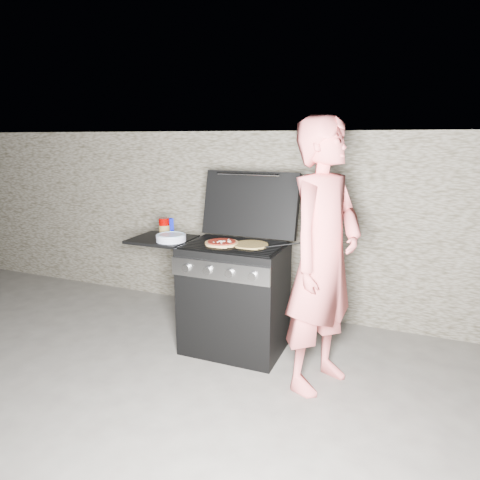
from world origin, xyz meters
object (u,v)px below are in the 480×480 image
at_px(pizza_topped, 222,242).
at_px(person, 323,257).
at_px(gas_grill, 207,294).
at_px(sauce_jar, 164,226).

bearing_deg(pizza_topped, person, -12.35).
distance_m(gas_grill, person, 1.14).
bearing_deg(pizza_topped, sauce_jar, 164.01).
xyz_separation_m(gas_grill, person, (1.01, -0.23, 0.49)).
bearing_deg(sauce_jar, pizza_topped, -15.99).
relative_size(pizza_topped, person, 0.14).
relative_size(pizza_topped, sauce_jar, 1.87).
height_order(sauce_jar, person, person).
bearing_deg(person, gas_grill, 98.46).
bearing_deg(sauce_jar, gas_grill, -16.49).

